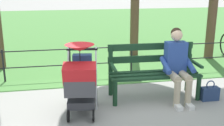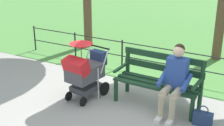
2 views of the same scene
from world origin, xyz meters
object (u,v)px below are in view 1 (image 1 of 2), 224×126
(person_on_bench, at_px, (177,63))
(park_bench, at_px, (153,69))
(stroller, at_px, (81,79))
(handbag, at_px, (210,93))

(person_on_bench, bearing_deg, park_bench, -31.54)
(park_bench, bearing_deg, stroller, 20.28)
(park_bench, xyz_separation_m, stroller, (1.34, 0.49, 0.07))
(person_on_bench, relative_size, stroller, 1.11)
(person_on_bench, distance_m, stroller, 1.72)
(park_bench, height_order, person_on_bench, person_on_bench)
(stroller, height_order, handbag, stroller)
(person_on_bench, bearing_deg, stroller, 9.05)
(person_on_bench, xyz_separation_m, stroller, (1.70, 0.27, -0.08))
(handbag, bearing_deg, park_bench, -21.53)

